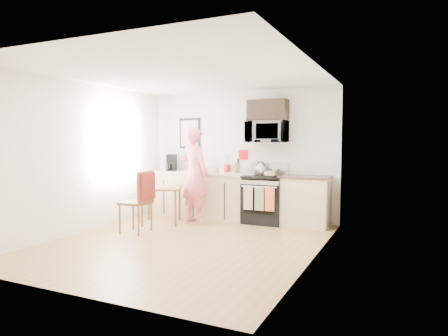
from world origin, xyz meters
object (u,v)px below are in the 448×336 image
at_px(microwave, 267,132).
at_px(range, 265,200).
at_px(person, 195,175).
at_px(cake, 270,174).
at_px(chair, 143,193).
at_px(dining_table, 161,191).

bearing_deg(microwave, range, -89.94).
xyz_separation_m(person, cake, (1.38, 0.44, 0.04)).
bearing_deg(microwave, chair, -131.68).
height_order(person, cake, person).
xyz_separation_m(range, microwave, (-0.00, 0.10, 1.32)).
height_order(microwave, chair, microwave).
relative_size(microwave, person, 0.41).
xyz_separation_m(microwave, cake, (0.13, -0.19, -0.79)).
bearing_deg(person, range, -137.40).
relative_size(range, chair, 1.08).
bearing_deg(range, person, -157.13).
xyz_separation_m(dining_table, chair, (0.17, -0.82, 0.07)).
height_order(range, chair, range).
bearing_deg(microwave, cake, -55.23).
bearing_deg(range, cake, -32.96).
relative_size(range, dining_table, 1.35).
distance_m(range, microwave, 1.33).
relative_size(person, chair, 1.73).
xyz_separation_m(person, chair, (-0.37, -1.18, -0.24)).
bearing_deg(chair, microwave, 46.63).
bearing_deg(person, cake, -142.56).
relative_size(range, person, 0.63).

